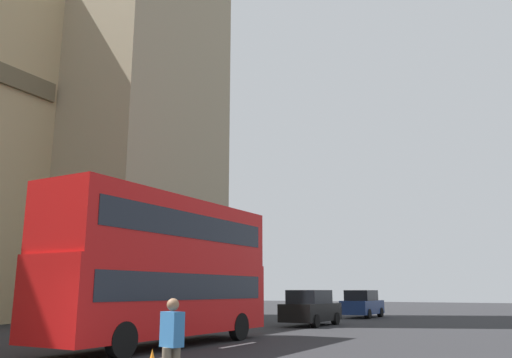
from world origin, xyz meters
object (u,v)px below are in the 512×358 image
Objects in this scene: sedan_lead at (311,308)px; pedestrian_by_kerb at (172,344)px; double_decker_bus at (165,264)px; sedan_trailing at (363,304)px.

pedestrian_by_kerb is (-18.60, -5.46, -0.00)m from sedan_lead.
double_decker_bus is 12.16m from sedan_lead.
sedan_lead is 2.60× the size of pedestrian_by_kerb.
sedan_lead and sedan_trailing have the same top height.
double_decker_bus reaches higher than sedan_lead.
sedan_trailing is at bearing 0.23° from double_decker_bus.
pedestrian_by_kerb is at bearing -168.48° from sedan_trailing.
sedan_lead reaches higher than pedestrian_by_kerb.
pedestrian_by_kerb is (-28.08, -5.73, -0.00)m from sedan_trailing.
sedan_lead is at bearing 16.37° from pedestrian_by_kerb.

